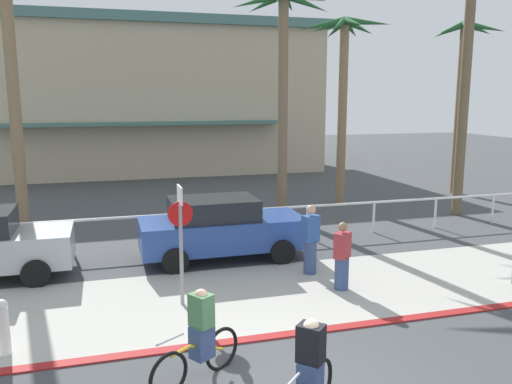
{
  "coord_description": "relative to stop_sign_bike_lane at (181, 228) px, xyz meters",
  "views": [
    {
      "loc": [
        -2.53,
        -6.38,
        4.35
      ],
      "look_at": [
        1.07,
        6.0,
        2.01
      ],
      "focal_mm": 36.86,
      "sensor_mm": 36.0,
      "label": 1
    }
  ],
  "objects": [
    {
      "name": "building_backdrop",
      "position": [
        0.55,
        23.45,
        2.66
      ],
      "size": [
        21.5,
        12.67,
        8.64
      ],
      "color": "#BCAD8E",
      "rests_on": "ground"
    },
    {
      "name": "sidewalk_strip",
      "position": [
        1.09,
        0.02,
        -1.67
      ],
      "size": [
        44.0,
        4.0,
        0.02
      ],
      "primitive_type": "cube",
      "color": "#ADAAA0",
      "rests_on": "ground"
    },
    {
      "name": "cyclist_black_1",
      "position": [
        1.03,
        -4.57,
        -0.98
      ],
      "size": [
        1.33,
        1.32,
        1.5
      ],
      "color": "black",
      "rests_on": "ground"
    },
    {
      "name": "palm_tree_6",
      "position": [
        13.96,
        9.72,
        3.83
      ],
      "size": [
        2.74,
        3.07,
        7.64
      ],
      "color": "#846B4C",
      "rests_on": "ground"
    },
    {
      "name": "cyclist_yellow_0",
      "position": [
        -0.17,
        -3.06,
        -0.98
      ],
      "size": [
        1.57,
        1.03,
        1.5
      ],
      "color": "black",
      "rests_on": "ground"
    },
    {
      "name": "ground_plane",
      "position": [
        1.09,
        5.82,
        -1.68
      ],
      "size": [
        80.0,
        80.0,
        0.0
      ],
      "primitive_type": "plane",
      "color": "#424447"
    },
    {
      "name": "pedestrian_1",
      "position": [
        3.34,
        1.09,
        -0.86
      ],
      "size": [
        0.46,
        0.4,
        1.76
      ],
      "color": "#384C7A",
      "rests_on": "ground"
    },
    {
      "name": "rail_fence",
      "position": [
        1.09,
        4.32,
        -0.84
      ],
      "size": [
        25.48,
        0.08,
        1.04
      ],
      "color": "white",
      "rests_on": "ground"
    },
    {
      "name": "stop_sign_bike_lane",
      "position": [
        0.0,
        0.0,
        0.0
      ],
      "size": [
        0.52,
        0.56,
        2.56
      ],
      "color": "gray",
      "rests_on": "ground"
    },
    {
      "name": "palm_tree_5",
      "position": [
        11.17,
        5.82,
        5.1
      ],
      "size": [
        2.96,
        3.21,
        9.34
      ],
      "color": "brown",
      "rests_on": "ground"
    },
    {
      "name": "palm_tree_3",
      "position": [
        4.81,
        7.53,
        4.15
      ],
      "size": [
        3.58,
        3.34,
        8.01
      ],
      "color": "#756047",
      "rests_on": "ground"
    },
    {
      "name": "curb_paint",
      "position": [
        1.09,
        -1.98,
        -1.66
      ],
      "size": [
        44.0,
        0.24,
        0.03
      ],
      "primitive_type": "cube",
      "color": "maroon",
      "rests_on": "ground"
    },
    {
      "name": "car_blue_2",
      "position": [
        1.47,
        2.94,
        -0.81
      ],
      "size": [
        4.4,
        2.02,
        1.69
      ],
      "color": "#284793",
      "rests_on": "ground"
    },
    {
      "name": "palm_tree_2",
      "position": [
        -4.07,
        7.19,
        5.28
      ],
      "size": [
        3.34,
        3.12,
        9.25
      ],
      "color": "#846B4C",
      "rests_on": "ground"
    },
    {
      "name": "bollard_1",
      "position": [
        -3.23,
        -1.36,
        -1.16
      ],
      "size": [
        0.2,
        0.2,
        1.0
      ],
      "color": "white",
      "rests_on": "ground"
    },
    {
      "name": "palm_tree_4",
      "position": [
        7.8,
        8.92,
        3.95
      ],
      "size": [
        3.33,
        3.19,
        7.43
      ],
      "color": "#846B4C",
      "rests_on": "ground"
    },
    {
      "name": "pedestrian_0",
      "position": [
        3.62,
        -0.13,
        -0.95
      ],
      "size": [
        0.47,
        0.45,
        1.59
      ],
      "color": "#384C7A",
      "rests_on": "ground"
    }
  ]
}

